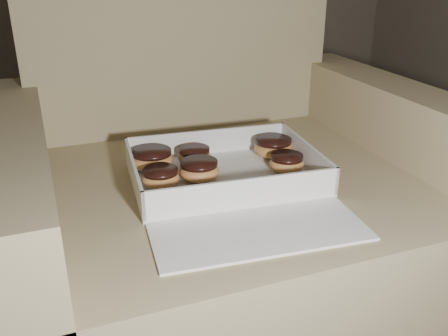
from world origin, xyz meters
TOP-DOWN VIEW (x-y plane):
  - armchair at (0.63, 0.96)m, footprint 0.99×0.83m
  - bakery_box at (0.61, 0.83)m, footprint 0.41×0.47m
  - donut_a at (0.75, 0.93)m, footprint 0.09×0.09m
  - donut_b at (0.56, 0.87)m, footprint 0.08×0.08m
  - donut_c at (0.47, 0.87)m, footprint 0.07×0.07m
  - donut_d at (0.48, 0.96)m, footprint 0.09×0.09m
  - donut_e at (0.57, 0.95)m, footprint 0.07×0.07m
  - donut_f at (0.74, 0.85)m, footprint 0.07×0.07m
  - crumb_a at (0.46, 0.76)m, footprint 0.01×0.01m
  - crumb_b at (0.53, 0.78)m, footprint 0.01×0.01m
  - crumb_c at (0.43, 0.80)m, footprint 0.01×0.01m

SIDE VIEW (x-z plane):
  - armchair at x=0.63m, z-range -0.19..0.84m
  - crumb_a at x=0.46m, z-range 0.47..0.47m
  - crumb_b at x=0.53m, z-range 0.47..0.47m
  - crumb_c at x=0.43m, z-range 0.47..0.47m
  - bakery_box at x=0.61m, z-range 0.44..0.51m
  - donut_e at x=0.57m, z-range 0.47..0.51m
  - donut_f at x=0.74m, z-range 0.47..0.51m
  - donut_c at x=0.47m, z-range 0.47..0.51m
  - donut_b at x=0.56m, z-range 0.47..0.51m
  - donut_a at x=0.75m, z-range 0.47..0.51m
  - donut_d at x=0.48m, z-range 0.47..0.52m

